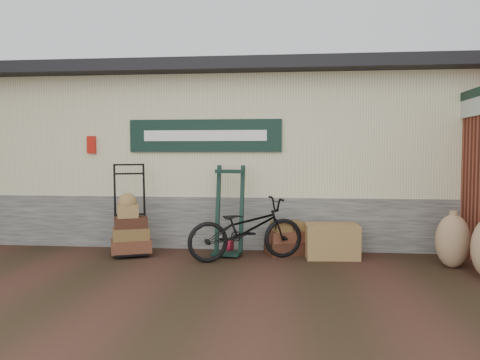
% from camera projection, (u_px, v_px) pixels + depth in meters
% --- Properties ---
extents(ground, '(80.00, 80.00, 0.00)m').
position_uv_depth(ground, '(214.00, 263.00, 7.05)').
color(ground, black).
rests_on(ground, ground).
extents(station_building, '(14.40, 4.10, 3.20)m').
position_uv_depth(station_building, '(234.00, 155.00, 9.67)').
color(station_building, '#4C4C47').
rests_on(station_building, ground).
extents(porter_trolley, '(0.91, 0.81, 1.51)m').
position_uv_depth(porter_trolley, '(130.00, 208.00, 7.62)').
color(porter_trolley, black).
rests_on(porter_trolley, ground).
extents(green_barrow, '(0.58, 0.51, 1.45)m').
position_uv_depth(green_barrow, '(229.00, 210.00, 7.59)').
color(green_barrow, black).
rests_on(green_barrow, ground).
extents(suitcase_stack, '(0.73, 0.60, 0.55)m').
position_uv_depth(suitcase_stack, '(286.00, 238.00, 7.61)').
color(suitcase_stack, '#311C0F').
rests_on(suitcase_stack, ground).
extents(wicker_hamper, '(0.85, 0.59, 0.53)m').
position_uv_depth(wicker_hamper, '(332.00, 241.00, 7.39)').
color(wicker_hamper, olive).
rests_on(wicker_hamper, ground).
extents(bicycle, '(1.30, 1.95, 1.07)m').
position_uv_depth(bicycle, '(246.00, 226.00, 7.22)').
color(bicycle, black).
rests_on(bicycle, ground).
extents(burlap_sack_left, '(0.52, 0.45, 0.77)m').
position_uv_depth(burlap_sack_left, '(453.00, 241.00, 6.74)').
color(burlap_sack_left, '#936B4F').
rests_on(burlap_sack_left, ground).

